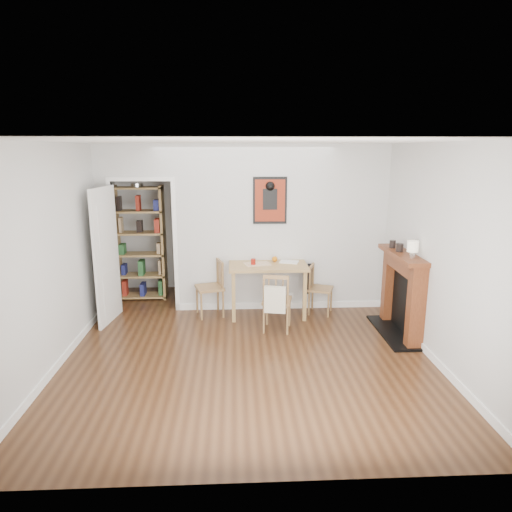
{
  "coord_description": "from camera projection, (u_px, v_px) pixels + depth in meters",
  "views": [
    {
      "loc": [
        -0.15,
        -5.63,
        2.52
      ],
      "look_at": [
        0.15,
        0.6,
        1.05
      ],
      "focal_mm": 32.0,
      "sensor_mm": 36.0,
      "label": 1
    }
  ],
  "objects": [
    {
      "name": "dining_table",
      "position": [
        268.0,
        270.0,
        6.98
      ],
      "size": [
        1.19,
        0.76,
        0.81
      ],
      "color": "#AA864F",
      "rests_on": "ground"
    },
    {
      "name": "ground",
      "position": [
        247.0,
        343.0,
        6.06
      ],
      "size": [
        5.2,
        5.2,
        0.0
      ],
      "primitive_type": "plane",
      "color": "#4C2E18",
      "rests_on": "ground"
    },
    {
      "name": "orange_fruit",
      "position": [
        275.0,
        259.0,
        7.09
      ],
      "size": [
        0.08,
        0.08,
        0.08
      ],
      "primitive_type": "sphere",
      "color": "orange",
      "rests_on": "dining_table"
    },
    {
      "name": "bookshelf",
      "position": [
        141.0,
        244.0,
        7.71
      ],
      "size": [
        0.82,
        0.33,
        1.94
      ],
      "color": "#AA864F",
      "rests_on": "ground"
    },
    {
      "name": "chair_front",
      "position": [
        277.0,
        301.0,
        6.42
      ],
      "size": [
        0.51,
        0.55,
        0.85
      ],
      "color": "olive",
      "rests_on": "ground"
    },
    {
      "name": "fireplace",
      "position": [
        403.0,
        291.0,
        6.27
      ],
      "size": [
        0.45,
        1.25,
        1.16
      ],
      "color": "brown",
      "rests_on": "ground"
    },
    {
      "name": "ceramic_jar_a",
      "position": [
        400.0,
        248.0,
        6.18
      ],
      "size": [
        0.1,
        0.1,
        0.11
      ],
      "primitive_type": "cylinder",
      "color": "black",
      "rests_on": "fireplace"
    },
    {
      "name": "red_glass",
      "position": [
        253.0,
        262.0,
        6.9
      ],
      "size": [
        0.07,
        0.07,
        0.09
      ],
      "primitive_type": "cylinder",
      "color": "maroon",
      "rests_on": "dining_table"
    },
    {
      "name": "mantel_lamp",
      "position": [
        413.0,
        247.0,
        5.82
      ],
      "size": [
        0.14,
        0.14,
        0.22
      ],
      "color": "silver",
      "rests_on": "fireplace"
    },
    {
      "name": "room_shell",
      "position": [
        250.0,
        230.0,
        7.08
      ],
      "size": [
        5.2,
        5.2,
        5.2
      ],
      "color": "beige",
      "rests_on": "ground"
    },
    {
      "name": "ceramic_jar_b",
      "position": [
        393.0,
        244.0,
        6.42
      ],
      "size": [
        0.09,
        0.09,
        0.11
      ],
      "primitive_type": "cylinder",
      "color": "black",
      "rests_on": "fireplace"
    },
    {
      "name": "chair_left",
      "position": [
        210.0,
        288.0,
        6.99
      ],
      "size": [
        0.54,
        0.54,
        0.87
      ],
      "color": "olive",
      "rests_on": "ground"
    },
    {
      "name": "notebook",
      "position": [
        289.0,
        262.0,
        7.05
      ],
      "size": [
        0.33,
        0.28,
        0.01
      ],
      "primitive_type": "cube",
      "rotation": [
        0.0,
        0.0,
        -0.3
      ],
      "color": "white",
      "rests_on": "dining_table"
    },
    {
      "name": "placemat",
      "position": [
        257.0,
        264.0,
        6.95
      ],
      "size": [
        0.44,
        0.36,
        0.0
      ],
      "primitive_type": "cube",
      "rotation": [
        0.0,
        0.0,
        0.22
      ],
      "color": "beige",
      "rests_on": "dining_table"
    },
    {
      "name": "chair_right",
      "position": [
        319.0,
        288.0,
        7.1
      ],
      "size": [
        0.53,
        0.5,
        0.78
      ],
      "color": "olive",
      "rests_on": "ground"
    }
  ]
}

